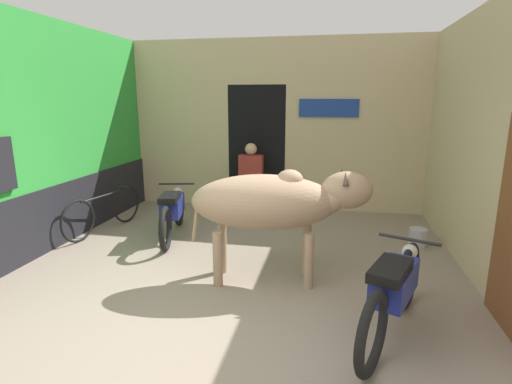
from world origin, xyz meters
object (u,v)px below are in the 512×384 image
(bicycle, at_px, (104,211))
(bucket, at_px, (418,237))
(shopkeeper_seated, at_px, (251,176))
(cow, at_px, (275,202))
(plastic_stool, at_px, (268,199))
(motorcycle_near, at_px, (394,290))
(motorcycle_far, at_px, (173,210))

(bicycle, relative_size, bucket, 6.57)
(shopkeeper_seated, bearing_deg, cow, -72.83)
(shopkeeper_seated, relative_size, plastic_stool, 2.82)
(motorcycle_near, bearing_deg, cow, 142.56)
(motorcycle_near, xyz_separation_m, bicycle, (-4.18, 2.19, -0.11))
(cow, xyz_separation_m, bicycle, (-2.97, 1.26, -0.62))
(plastic_stool, bearing_deg, motorcycle_far, -126.56)
(cow, height_order, motorcycle_near, cow)
(shopkeeper_seated, distance_m, bucket, 3.10)
(motorcycle_near, height_order, bucket, motorcycle_near)
(cow, xyz_separation_m, shopkeeper_seated, (-0.87, 2.81, -0.27))
(cow, bearing_deg, plastic_stool, 100.83)
(bicycle, bearing_deg, plastic_stool, 33.75)
(motorcycle_near, distance_m, plastic_stool, 4.20)
(motorcycle_far, relative_size, bicycle, 1.06)
(motorcycle_near, bearing_deg, plastic_stool, 114.88)
(bicycle, height_order, bucket, bicycle)
(bicycle, bearing_deg, shopkeeper_seated, 36.44)
(motorcycle_near, height_order, plastic_stool, motorcycle_near)
(motorcycle_far, bearing_deg, motorcycle_near, -35.81)
(bucket, bearing_deg, shopkeeper_seated, 155.09)
(plastic_stool, bearing_deg, cow, -79.17)
(motorcycle_near, height_order, bicycle, motorcycle_near)
(motorcycle_far, bearing_deg, shopkeeper_seated, 60.26)
(cow, xyz_separation_m, plastic_stool, (-0.55, 2.87, -0.71))
(motorcycle_near, xyz_separation_m, plastic_stool, (-1.76, 3.80, -0.20))
(motorcycle_near, distance_m, bucket, 2.57)
(motorcycle_near, relative_size, motorcycle_far, 0.99)
(cow, xyz_separation_m, motorcycle_near, (1.21, -0.93, -0.51))
(motorcycle_far, height_order, shopkeeper_seated, shopkeeper_seated)
(motorcycle_far, relative_size, plastic_stool, 3.89)
(shopkeeper_seated, bearing_deg, plastic_stool, 11.62)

